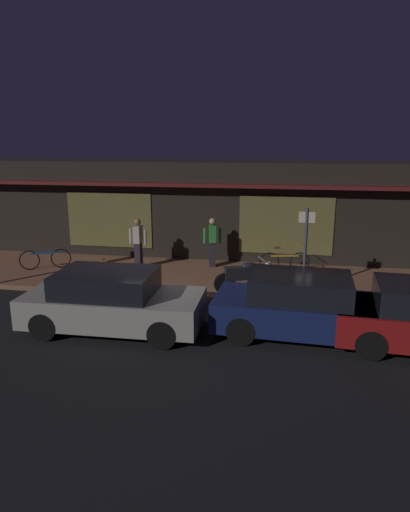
{
  "coord_description": "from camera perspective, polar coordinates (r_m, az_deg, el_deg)",
  "views": [
    {
      "loc": [
        3.21,
        -10.71,
        4.3
      ],
      "look_at": [
        0.84,
        2.4,
        0.95
      ],
      "focal_mm": 31.99,
      "sensor_mm": 36.0,
      "label": 1
    }
  ],
  "objects": [
    {
      "name": "person_bystander",
      "position": [
        15.4,
        0.93,
        1.85
      ],
      "size": [
        0.61,
        0.42,
        1.67
      ],
      "color": "#28232D",
      "rests_on": "sidewalk_slab"
    },
    {
      "name": "bicycle_parked",
      "position": [
        15.07,
        9.89,
        -0.67
      ],
      "size": [
        1.63,
        0.5,
        0.91
      ],
      "color": "black",
      "rests_on": "sidewalk_slab"
    },
    {
      "name": "sign_post",
      "position": [
        12.9,
        12.44,
        1.29
      ],
      "size": [
        0.44,
        0.09,
        2.4
      ],
      "color": "#47474C",
      "rests_on": "sidewalk_slab"
    },
    {
      "name": "storefront_building",
      "position": [
        17.57,
        -0.38,
        5.95
      ],
      "size": [
        18.0,
        3.3,
        3.6
      ],
      "color": "black",
      "rests_on": "ground_plane"
    },
    {
      "name": "ground_plane",
      "position": [
        11.98,
        -6.05,
        -7.0
      ],
      "size": [
        60.0,
        60.0,
        0.0
      ],
      "primitive_type": "plane",
      "color": "black"
    },
    {
      "name": "parked_car_far",
      "position": [
        10.53,
        12.31,
        -6.19
      ],
      "size": [
        4.19,
        1.97,
        1.42
      ],
      "color": "black",
      "rests_on": "ground_plane"
    },
    {
      "name": "motorcycle",
      "position": [
        12.85,
        5.01,
        -2.46
      ],
      "size": [
        1.62,
        0.84,
        0.97
      ],
      "color": "black",
      "rests_on": "sidewalk_slab"
    },
    {
      "name": "person_photographer",
      "position": [
        15.45,
        -8.36,
        1.74
      ],
      "size": [
        0.61,
        0.38,
        1.67
      ],
      "color": "#28232D",
      "rests_on": "sidewalk_slab"
    },
    {
      "name": "sidewalk_slab",
      "position": [
        14.7,
        -2.81,
        -2.61
      ],
      "size": [
        18.0,
        4.0,
        0.15
      ],
      "primitive_type": "cube",
      "color": "brown",
      "rests_on": "ground_plane"
    },
    {
      "name": "bicycle_extra",
      "position": [
        16.14,
        -19.35,
        -0.29
      ],
      "size": [
        1.51,
        0.77,
        0.91
      ],
      "color": "black",
      "rests_on": "sidewalk_slab"
    },
    {
      "name": "parked_car_near",
      "position": [
        10.83,
        -11.59,
        -5.58
      ],
      "size": [
        4.13,
        1.84,
        1.42
      ],
      "color": "black",
      "rests_on": "ground_plane"
    }
  ]
}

